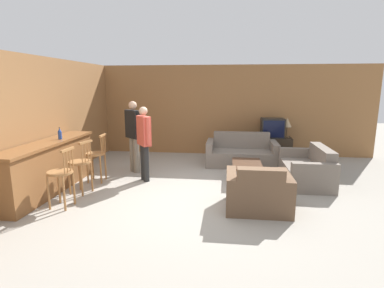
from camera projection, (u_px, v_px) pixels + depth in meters
The scene contains 17 objects.
ground_plane at pixel (194, 200), 5.41m from camera, with size 24.00×24.00×0.00m, color gray.
wall_back at pixel (208, 110), 8.81m from camera, with size 9.40×0.08×2.60m.
wall_left at pixel (65, 118), 6.87m from camera, with size 0.08×8.75×2.60m.
bar_counter at pixel (49, 167), 5.74m from camera, with size 0.55×2.66×0.98m.
bar_chair_near at pixel (61, 176), 4.99m from camera, with size 0.43×0.43×1.02m.
bar_chair_mid at pixel (80, 165), 5.64m from camera, with size 0.49×0.49×1.02m.
bar_chair_far at pixel (97, 157), 6.34m from camera, with size 0.43×0.43×1.02m.
couch_far at pixel (241, 154), 7.74m from camera, with size 1.78×0.94×0.81m.
armchair_near at pixel (258, 193), 4.93m from camera, with size 1.04×0.89×0.79m.
loveseat_right at pixel (308, 170), 6.30m from camera, with size 0.86×1.52×0.77m.
coffee_table at pixel (247, 166), 6.45m from camera, with size 0.62×1.00×0.38m.
tv_unit at pixel (271, 148), 8.40m from camera, with size 1.06×0.53×0.60m.
tv at pixel (272, 128), 8.29m from camera, with size 0.62×0.49×0.53m.
bottle at pixel (60, 134), 5.90m from camera, with size 0.07×0.07×0.24m.
table_lamp at pixel (287, 123), 8.22m from camera, with size 0.23×0.23×0.54m.
person_by_window at pixel (134, 133), 6.98m from camera, with size 0.47×0.43×1.67m.
person_by_counter at pixel (144, 140), 6.33m from camera, with size 0.39×0.45×1.59m.
Camera 1 is at (0.58, -5.08, 2.04)m, focal length 28.00 mm.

